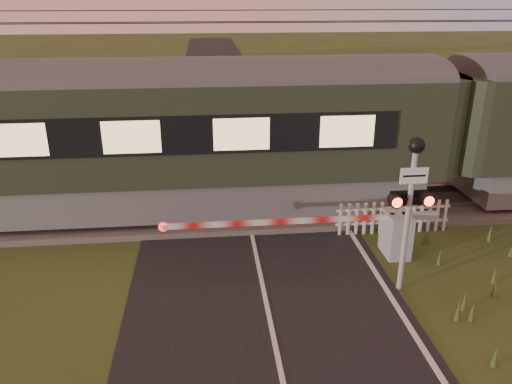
{
  "coord_description": "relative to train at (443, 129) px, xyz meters",
  "views": [
    {
      "loc": [
        -1.15,
        -7.44,
        6.22
      ],
      "look_at": [
        -0.05,
        3.2,
        1.95
      ],
      "focal_mm": 35.0,
      "sensor_mm": 36.0,
      "label": 1
    }
  ],
  "objects": [
    {
      "name": "ground",
      "position": [
        -5.93,
        -6.5,
        -2.42
      ],
      "size": [
        160.0,
        160.0,
        0.0
      ],
      "primitive_type": "plane",
      "color": "#31451A",
      "rests_on": "ground"
    },
    {
      "name": "road",
      "position": [
        -5.91,
        -6.73,
        -2.41
      ],
      "size": [
        6.0,
        140.0,
        0.03
      ],
      "color": "black",
      "rests_on": "ground"
    },
    {
      "name": "track_bed",
      "position": [
        -5.93,
        0.0,
        -2.35
      ],
      "size": [
        140.0,
        3.4,
        0.39
      ],
      "color": "#47423D",
      "rests_on": "ground"
    },
    {
      "name": "overhead_wires",
      "position": [
        -5.93,
        0.0,
        3.31
      ],
      "size": [
        120.0,
        0.62,
        0.62
      ],
      "color": "black",
      "rests_on": "ground"
    },
    {
      "name": "train",
      "position": [
        0.0,
        0.0,
        0.0
      ],
      "size": [
        45.83,
        3.16,
        4.28
      ],
      "color": "slate",
      "rests_on": "ground"
    },
    {
      "name": "boom_gate",
      "position": [
        -2.72,
        -3.06,
        -1.78
      ],
      "size": [
        6.92,
        0.87,
        1.16
      ],
      "color": "gray",
      "rests_on": "ground"
    },
    {
      "name": "crossing_signal",
      "position": [
        -2.86,
        -4.64,
        0.02
      ],
      "size": [
        0.9,
        0.36,
        3.54
      ],
      "color": "gray",
      "rests_on": "ground"
    },
    {
      "name": "picket_fence",
      "position": [
        -2.03,
        -1.89,
        -1.94
      ],
      "size": [
        3.22,
        0.08,
        0.94
      ],
      "color": "silver",
      "rests_on": "ground"
    }
  ]
}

